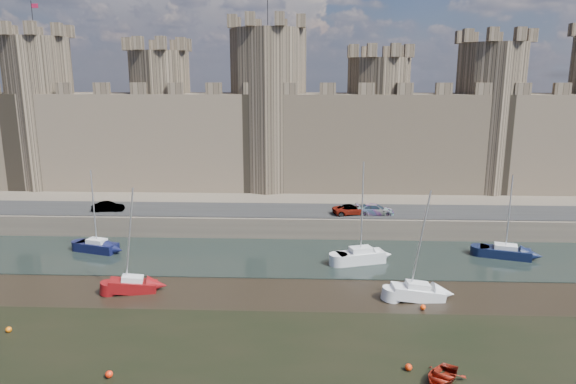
# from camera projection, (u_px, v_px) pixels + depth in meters

# --- Properties ---
(water_channel) EXTENTS (160.00, 12.00, 0.08)m
(water_channel) POSITION_uv_depth(u_px,v_px,m) (234.00, 256.00, 55.29)
(water_channel) COLOR black
(water_channel) RESTS_ON ground
(quay) EXTENTS (160.00, 60.00, 2.50)m
(quay) POSITION_uv_depth(u_px,v_px,m) (263.00, 179.00, 90.09)
(quay) COLOR #4C443A
(quay) RESTS_ON ground
(road) EXTENTS (160.00, 7.00, 0.10)m
(road) POSITION_uv_depth(u_px,v_px,m) (245.00, 210.00, 64.47)
(road) COLOR black
(road) RESTS_ON quay
(castle) EXTENTS (108.50, 11.00, 29.00)m
(castle) POSITION_uv_depth(u_px,v_px,m) (251.00, 126.00, 76.10)
(castle) COLOR #42382B
(castle) RESTS_ON quay
(car_1) EXTENTS (3.92, 1.74, 1.25)m
(car_1) POSITION_uv_depth(u_px,v_px,m) (108.00, 207.00, 63.70)
(car_1) COLOR gray
(car_1) RESTS_ON quay
(car_2) EXTENTS (4.61, 1.89, 1.34)m
(car_2) POSITION_uv_depth(u_px,v_px,m) (375.00, 210.00, 62.24)
(car_2) COLOR gray
(car_2) RESTS_ON quay
(car_3) EXTENTS (4.91, 3.14, 1.26)m
(car_3) POSITION_uv_depth(u_px,v_px,m) (351.00, 210.00, 62.31)
(car_3) COLOR gray
(car_3) RESTS_ON quay
(sailboat_1) EXTENTS (4.90, 3.01, 9.18)m
(sailboat_1) POSITION_uv_depth(u_px,v_px,m) (97.00, 246.00, 56.46)
(sailboat_1) COLOR black
(sailboat_1) RESTS_ON ground
(sailboat_2) EXTENTS (5.26, 3.29, 10.61)m
(sailboat_2) POSITION_uv_depth(u_px,v_px,m) (361.00, 256.00, 53.13)
(sailboat_2) COLOR silver
(sailboat_2) RESTS_ON ground
(sailboat_3) EXTENTS (5.45, 3.40, 8.93)m
(sailboat_3) POSITION_uv_depth(u_px,v_px,m) (505.00, 251.00, 54.75)
(sailboat_3) COLOR black
(sailboat_3) RESTS_ON ground
(sailboat_4) EXTENTS (4.38, 2.45, 9.68)m
(sailboat_4) POSITION_uv_depth(u_px,v_px,m) (133.00, 285.00, 46.08)
(sailboat_4) COLOR maroon
(sailboat_4) RESTS_ON ground
(sailboat_5) EXTENTS (4.66, 2.10, 9.79)m
(sailboat_5) POSITION_uv_depth(u_px,v_px,m) (417.00, 292.00, 44.59)
(sailboat_5) COLOR silver
(sailboat_5) RESTS_ON ground
(dinghy_4) EXTENTS (3.97, 4.26, 0.72)m
(dinghy_4) POSITION_uv_depth(u_px,v_px,m) (442.00, 377.00, 32.55)
(dinghy_4) COLOR maroon
(dinghy_4) RESTS_ON ground
(buoy_0) EXTENTS (0.48, 0.48, 0.48)m
(buoy_0) POSITION_uv_depth(u_px,v_px,m) (109.00, 374.00, 33.10)
(buoy_0) COLOR #F7280B
(buoy_0) RESTS_ON ground
(buoy_1) EXTENTS (0.45, 0.45, 0.45)m
(buoy_1) POSITION_uv_depth(u_px,v_px,m) (9.00, 330.00, 38.94)
(buoy_1) COLOR orange
(buoy_1) RESTS_ON ground
(buoy_3) EXTENTS (0.46, 0.46, 0.46)m
(buoy_3) POSITION_uv_depth(u_px,v_px,m) (423.00, 307.00, 42.67)
(buoy_3) COLOR #FF400B
(buoy_3) RESTS_ON ground
(buoy_5) EXTENTS (0.48, 0.48, 0.48)m
(buoy_5) POSITION_uv_depth(u_px,v_px,m) (409.00, 367.00, 33.90)
(buoy_5) COLOR red
(buoy_5) RESTS_ON ground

